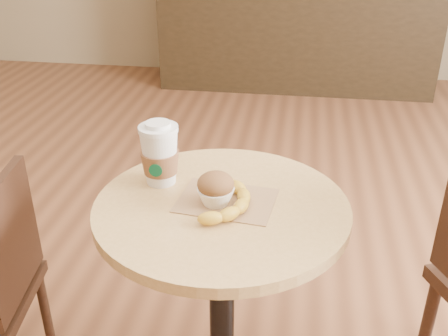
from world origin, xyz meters
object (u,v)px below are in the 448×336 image
cafe_table (222,278)px  banana (230,200)px  coffee_cup (160,156)px  muffin (216,189)px

cafe_table → banana: size_ratio=3.07×
cafe_table → coffee_cup: bearing=154.1°
muffin → banana: 0.04m
cafe_table → muffin: 0.28m
coffee_cup → banana: coffee_cup is taller
cafe_table → muffin: bearing=-160.5°
coffee_cup → muffin: bearing=-30.5°
coffee_cup → banana: 0.23m
muffin → banana: muffin is taller
muffin → cafe_table: bearing=19.5°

